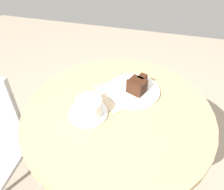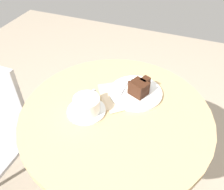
{
  "view_description": "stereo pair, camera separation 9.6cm",
  "coord_description": "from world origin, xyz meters",
  "px_view_note": "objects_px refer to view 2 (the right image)",
  "views": [
    {
      "loc": [
        -0.65,
        -0.13,
        1.42
      ],
      "look_at": [
        0.05,
        0.04,
        0.78
      ],
      "focal_mm": 38.0,
      "sensor_mm": 36.0,
      "label": 1
    },
    {
      "loc": [
        -0.62,
        -0.23,
        1.42
      ],
      "look_at": [
        0.05,
        0.04,
        0.78
      ],
      "focal_mm": 38.0,
      "sensor_mm": 36.0,
      "label": 2
    }
  ],
  "objects_px": {
    "cake_plate": "(136,93)",
    "cake_slice": "(140,88)",
    "teaspoon": "(83,119)",
    "napkin": "(121,96)",
    "fork": "(127,84)",
    "coffee_cup": "(87,104)",
    "saucer": "(86,111)"
  },
  "relations": [
    {
      "from": "cake_plate",
      "to": "cake_slice",
      "type": "height_order",
      "value": "cake_slice"
    },
    {
      "from": "teaspoon",
      "to": "napkin",
      "type": "bearing_deg",
      "value": -152.29
    },
    {
      "from": "cake_slice",
      "to": "fork",
      "type": "height_order",
      "value": "cake_slice"
    },
    {
      "from": "coffee_cup",
      "to": "fork",
      "type": "xyz_separation_m",
      "value": [
        0.21,
        -0.09,
        -0.03
      ]
    },
    {
      "from": "cake_plate",
      "to": "napkin",
      "type": "height_order",
      "value": "cake_plate"
    },
    {
      "from": "cake_slice",
      "to": "teaspoon",
      "type": "bearing_deg",
      "value": 145.12
    },
    {
      "from": "saucer",
      "to": "napkin",
      "type": "height_order",
      "value": "saucer"
    },
    {
      "from": "saucer",
      "to": "cake_plate",
      "type": "bearing_deg",
      "value": -40.82
    },
    {
      "from": "cake_plate",
      "to": "napkin",
      "type": "xyz_separation_m",
      "value": [
        -0.04,
        0.06,
        -0.0
      ]
    },
    {
      "from": "teaspoon",
      "to": "napkin",
      "type": "distance_m",
      "value": 0.21
    },
    {
      "from": "saucer",
      "to": "napkin",
      "type": "xyz_separation_m",
      "value": [
        0.14,
        -0.1,
        -0.0
      ]
    },
    {
      "from": "saucer",
      "to": "coffee_cup",
      "type": "height_order",
      "value": "coffee_cup"
    },
    {
      "from": "cake_plate",
      "to": "saucer",
      "type": "bearing_deg",
      "value": 139.18
    },
    {
      "from": "fork",
      "to": "saucer",
      "type": "bearing_deg",
      "value": 155.26
    },
    {
      "from": "saucer",
      "to": "fork",
      "type": "xyz_separation_m",
      "value": [
        0.21,
        -0.1,
        0.01
      ]
    },
    {
      "from": "cake_plate",
      "to": "coffee_cup",
      "type": "bearing_deg",
      "value": 140.6
    },
    {
      "from": "coffee_cup",
      "to": "napkin",
      "type": "xyz_separation_m",
      "value": [
        0.14,
        -0.09,
        -0.04
      ]
    },
    {
      "from": "teaspoon",
      "to": "fork",
      "type": "relative_size",
      "value": 0.65
    },
    {
      "from": "cake_slice",
      "to": "cake_plate",
      "type": "bearing_deg",
      "value": 78.27
    },
    {
      "from": "saucer",
      "to": "fork",
      "type": "relative_size",
      "value": 1.12
    },
    {
      "from": "teaspoon",
      "to": "fork",
      "type": "distance_m",
      "value": 0.28
    },
    {
      "from": "saucer",
      "to": "napkin",
      "type": "relative_size",
      "value": 0.63
    },
    {
      "from": "cake_plate",
      "to": "cake_slice",
      "type": "xyz_separation_m",
      "value": [
        -0.0,
        -0.02,
        0.04
      ]
    },
    {
      "from": "teaspoon",
      "to": "cake_slice",
      "type": "height_order",
      "value": "cake_slice"
    },
    {
      "from": "saucer",
      "to": "fork",
      "type": "distance_m",
      "value": 0.23
    },
    {
      "from": "teaspoon",
      "to": "napkin",
      "type": "relative_size",
      "value": 0.37
    },
    {
      "from": "cake_slice",
      "to": "fork",
      "type": "distance_m",
      "value": 0.08
    },
    {
      "from": "teaspoon",
      "to": "fork",
      "type": "xyz_separation_m",
      "value": [
        0.26,
        -0.09,
        0.0
      ]
    },
    {
      "from": "coffee_cup",
      "to": "teaspoon",
      "type": "height_order",
      "value": "coffee_cup"
    },
    {
      "from": "teaspoon",
      "to": "cake_slice",
      "type": "relative_size",
      "value": 0.86
    },
    {
      "from": "napkin",
      "to": "teaspoon",
      "type": "bearing_deg",
      "value": 155.83
    },
    {
      "from": "coffee_cup",
      "to": "cake_plate",
      "type": "distance_m",
      "value": 0.23
    }
  ]
}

